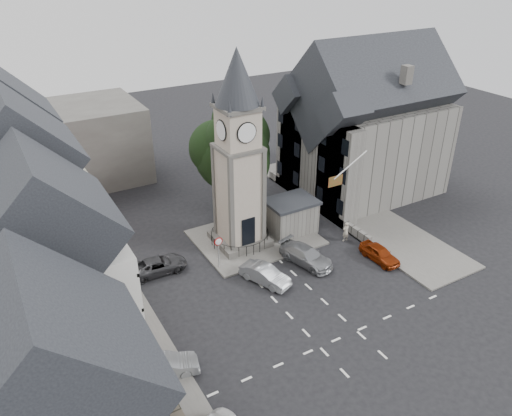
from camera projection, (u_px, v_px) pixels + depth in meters
ground at (292, 293)px, 36.48m from camera, size 120.00×120.00×0.00m
pavement_west at (99, 301)px, 35.55m from camera, size 6.00×30.00×0.14m
pavement_east at (350, 209)px, 47.84m from camera, size 6.00×26.00×0.14m
central_island at (255, 237)px, 43.23m from camera, size 10.00×8.00×0.16m
road_markings at (338, 339)px, 32.27m from camera, size 20.00×8.00×0.01m
clock_tower at (238, 154)px, 38.77m from camera, size 4.86×4.86×16.25m
stone_shelter at (291, 216)px, 43.60m from camera, size 4.30×3.30×3.08m
town_tree at (232, 144)px, 44.02m from camera, size 7.20×7.20×10.80m
warning_sign_post at (219, 247)px, 38.28m from camera, size 0.70×0.19×2.85m
terrace_pink at (15, 176)px, 38.82m from camera, size 8.10×7.60×12.80m
terrace_cream at (30, 220)px, 32.70m from camera, size 8.10×7.60×12.80m
terrace_tudor at (54, 290)px, 26.76m from camera, size 8.10×7.60×12.00m
backdrop_west at (43, 150)px, 50.75m from camera, size 20.00×10.00×8.00m
east_building at (365, 132)px, 48.80m from camera, size 14.40×11.40×12.60m
east_boundary_wall at (314, 204)px, 47.96m from camera, size 0.40×16.00×0.90m
flagpole at (351, 165)px, 39.76m from camera, size 3.68×0.10×2.74m
car_west_blue at (148, 361)px, 29.65m from camera, size 4.21×3.47×1.35m
car_west_silver at (164, 367)px, 29.28m from camera, size 4.26×2.36×1.33m
car_west_grey at (158, 265)px, 38.54m from camera, size 4.51×2.17×1.24m
car_island_silver at (265, 275)px, 37.36m from camera, size 2.87×4.30×1.34m
car_island_east at (306, 256)px, 39.62m from camera, size 3.07×5.07×1.38m
car_east_red at (380, 253)px, 40.00m from camera, size 1.61×3.71×1.25m
pedestrian at (346, 232)px, 42.50m from camera, size 0.68×0.47×1.79m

